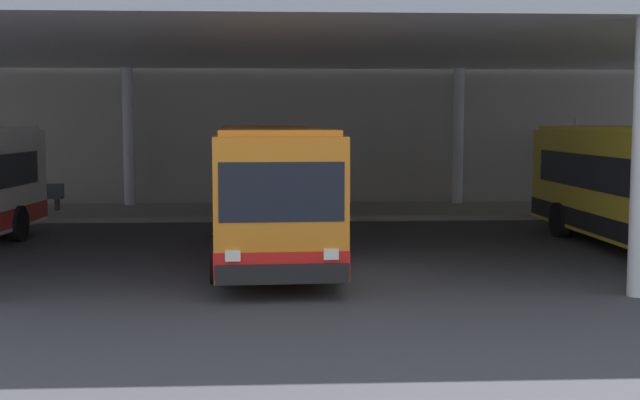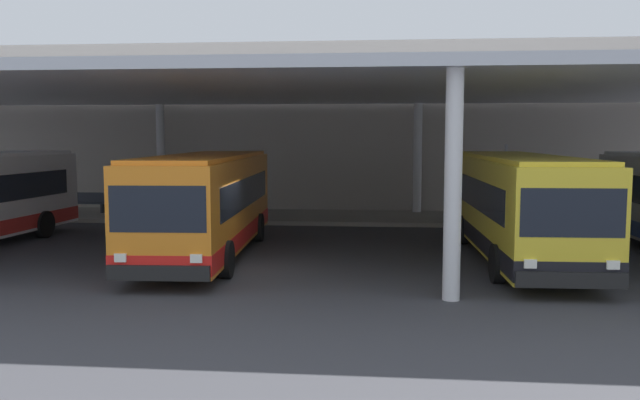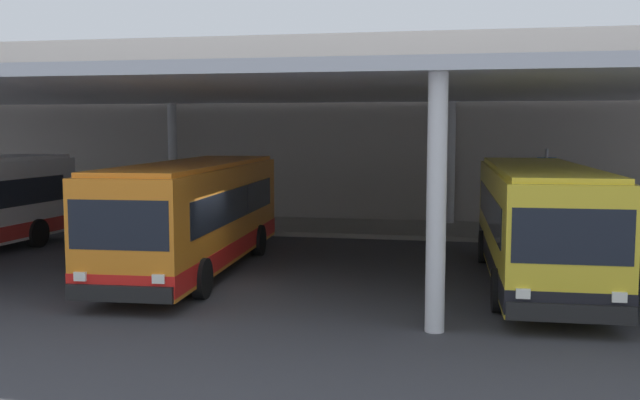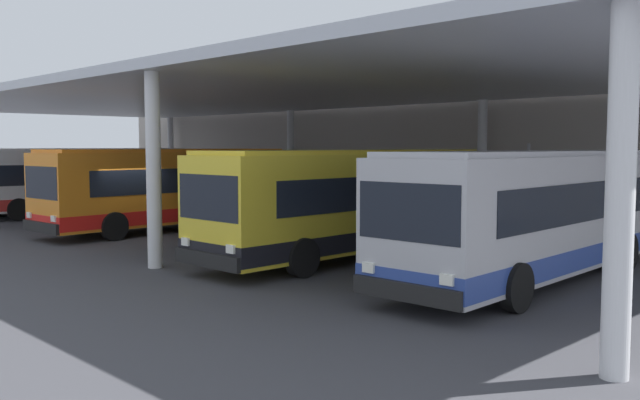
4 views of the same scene
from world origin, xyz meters
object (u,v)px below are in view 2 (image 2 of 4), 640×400
bus_second_bay (207,203)px  bench_waiting (89,202)px  bus_middle_bay (519,206)px  banner_sign (505,178)px

bus_second_bay → bench_waiting: bus_second_bay is taller
bus_second_bay → bus_middle_bay: (9.55, 0.17, 0.00)m
bus_second_bay → banner_sign: (10.64, 8.51, 0.32)m
bench_waiting → banner_sign: (18.84, -0.88, 1.32)m
bus_second_bay → bench_waiting: (-8.20, 9.39, -0.99)m
bus_second_bay → banner_sign: size_ratio=3.33×
banner_sign → bench_waiting: bearing=177.3°
bus_middle_bay → bus_second_bay: bearing=-179.0°
bus_second_bay → banner_sign: banner_sign is taller
banner_sign → bus_second_bay: bearing=-141.3°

